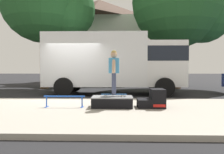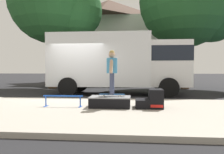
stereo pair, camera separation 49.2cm
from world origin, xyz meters
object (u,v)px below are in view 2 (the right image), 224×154
at_px(kicker_ramp, 151,100).
at_px(skate_box, 110,101).
at_px(grind_rail, 63,98).
at_px(street_tree_main, 191,3).
at_px(skater_kid, 112,68).
at_px(street_tree_neighbour, 57,3).
at_px(skateboard, 112,94).
at_px(box_truck, 119,61).

bearing_deg(kicker_ramp, skate_box, 179.98).
height_order(grind_rail, street_tree_main, street_tree_main).
relative_size(skate_box, kicker_ramp, 1.53).
bearing_deg(grind_rail, skater_kid, 3.59).
relative_size(grind_rail, street_tree_neighbour, 0.14).
bearing_deg(skateboard, grind_rail, -176.41).
distance_m(street_tree_main, street_tree_neighbour, 8.97).
xyz_separation_m(kicker_ramp, street_tree_main, (3.23, 8.58, 5.27)).
bearing_deg(skater_kid, box_truck, 90.74).
relative_size(skater_kid, box_truck, 0.19).
bearing_deg(street_tree_neighbour, street_tree_main, 2.63).
height_order(kicker_ramp, skater_kid, skater_kid).
bearing_deg(skateboard, street_tree_neighbour, 119.16).
xyz_separation_m(grind_rail, box_truck, (1.45, 4.82, 1.32)).
xyz_separation_m(grind_rail, skater_kid, (1.51, 0.09, 0.93)).
relative_size(skate_box, street_tree_neighbour, 0.14).
bearing_deg(kicker_ramp, skater_kid, 177.61).
distance_m(skate_box, skateboard, 0.22).
bearing_deg(box_truck, street_tree_neighbour, 142.77).
xyz_separation_m(skateboard, street_tree_neighbour, (-4.53, 8.12, 5.25)).
relative_size(grind_rail, skateboard, 1.58).
bearing_deg(street_tree_main, skater_kid, -117.45).
relative_size(skateboard, box_truck, 0.11).
xyz_separation_m(grind_rail, street_tree_main, (5.94, 8.62, 5.25)).
bearing_deg(kicker_ramp, box_truck, 104.75).
bearing_deg(street_tree_neighbour, grind_rail, -69.82).
bearing_deg(skater_kid, kicker_ramp, -2.39).
xyz_separation_m(skate_box, box_truck, (-0.01, 4.77, 1.41)).
height_order(grind_rail, box_truck, box_truck).
relative_size(grind_rail, skater_kid, 0.93).
height_order(skateboard, skater_kid, skater_kid).
relative_size(skateboard, street_tree_neighbour, 0.09).
bearing_deg(box_truck, kicker_ramp, -75.25).
height_order(skate_box, street_tree_main, street_tree_main).
distance_m(skate_box, grind_rail, 1.47).
relative_size(skater_kid, street_tree_neighbour, 0.15).
distance_m(skater_kid, box_truck, 4.74).
bearing_deg(skate_box, skater_kid, 45.62).
xyz_separation_m(skate_box, skateboard, (0.05, 0.05, 0.21)).
height_order(grind_rail, skater_kid, skater_kid).
height_order(skater_kid, street_tree_neighbour, street_tree_neighbour).
xyz_separation_m(box_truck, street_tree_main, (4.49, 3.81, 3.92)).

